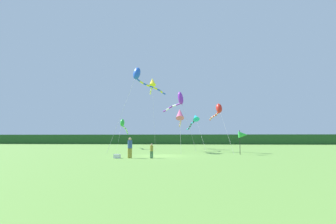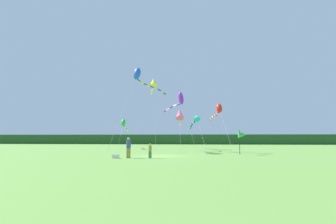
# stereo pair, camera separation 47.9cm
# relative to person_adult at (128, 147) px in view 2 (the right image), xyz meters

# --- Properties ---
(ground_plane) EXTENTS (120.00, 120.00, 0.00)m
(ground_plane) POSITION_rel_person_adult_xyz_m (2.56, 3.05, -0.99)
(ground_plane) COLOR #6B9E42
(distant_treeline) EXTENTS (108.00, 2.02, 2.59)m
(distant_treeline) POSITION_rel_person_adult_xyz_m (2.56, 48.05, 0.30)
(distant_treeline) COLOR #234C23
(distant_treeline) RESTS_ON ground
(person_adult) EXTENTS (0.39, 0.39, 1.78)m
(person_adult) POSITION_rel_person_adult_xyz_m (0.00, 0.00, 0.00)
(person_adult) COLOR olive
(person_adult) RESTS_ON ground
(person_child) EXTENTS (0.28, 0.28, 1.26)m
(person_child) POSITION_rel_person_adult_xyz_m (1.91, -0.04, -0.29)
(person_child) COLOR #3F724C
(person_child) RESTS_ON ground
(cooler_box) EXTENTS (0.54, 0.43, 0.34)m
(cooler_box) POSITION_rel_person_adult_xyz_m (-1.06, -0.22, -0.82)
(cooler_box) COLOR silver
(cooler_box) RESTS_ON ground
(banner_flag_pole) EXTENTS (0.90, 0.70, 2.53)m
(banner_flag_pole) POSITION_rel_person_adult_xyz_m (10.76, 5.67, 1.07)
(banner_flag_pole) COLOR black
(banner_flag_pole) RESTS_ON ground
(kite_rainbow) EXTENTS (1.09, 6.35, 5.38)m
(kite_rainbow) POSITION_rel_person_adult_xyz_m (4.03, 8.15, 3.47)
(kite_rainbow) COLOR #B2B2B2
(kite_rainbow) RESTS_ON ground
(kite_blue) EXTENTS (5.81, 9.30, 11.03)m
(kite_blue) POSITION_rel_person_adult_xyz_m (-1.41, 10.89, 8.89)
(kite_blue) COLOR #B2B2B2
(kite_blue) RESTS_ON ground
(kite_green) EXTENTS (0.96, 9.05, 4.84)m
(kite_green) POSITION_rel_person_adult_xyz_m (-5.41, 18.55, 2.84)
(kite_green) COLOR #B2B2B2
(kite_green) RESTS_ON ground
(kite_cyan) EXTENTS (2.74, 10.03, 5.57)m
(kite_cyan) POSITION_rel_person_adult_xyz_m (5.93, 18.09, 3.66)
(kite_cyan) COLOR #B2B2B2
(kite_cyan) RESTS_ON ground
(kite_red) EXTENTS (1.99, 7.09, 5.99)m
(kite_red) POSITION_rel_person_adult_xyz_m (8.62, 9.30, 4.14)
(kite_red) COLOR #B2B2B2
(kite_red) RESTS_ON ground
(kite_purple) EXTENTS (4.59, 3.71, 7.94)m
(kite_purple) POSITION_rel_person_adult_xyz_m (3.80, 12.19, 5.85)
(kite_purple) COLOR #B2B2B2
(kite_purple) RESTS_ON ground
(kite_yellow) EXTENTS (2.11, 8.01, 11.58)m
(kite_yellow) POSITION_rel_person_adult_xyz_m (-0.85, 19.07, 9.68)
(kite_yellow) COLOR #B2B2B2
(kite_yellow) RESTS_ON ground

